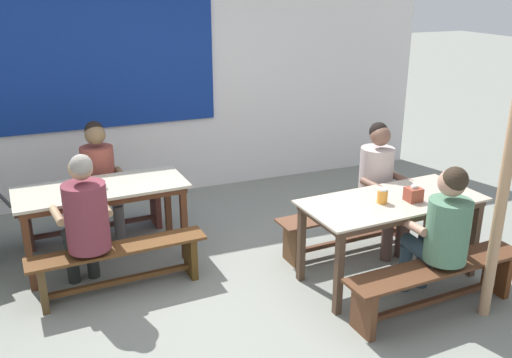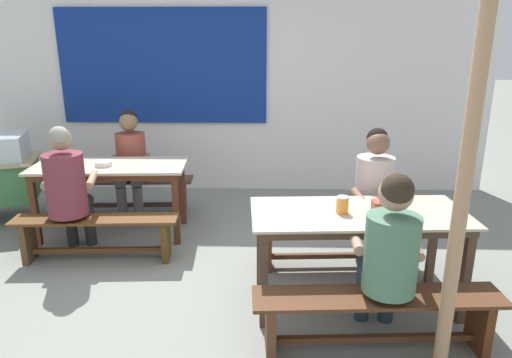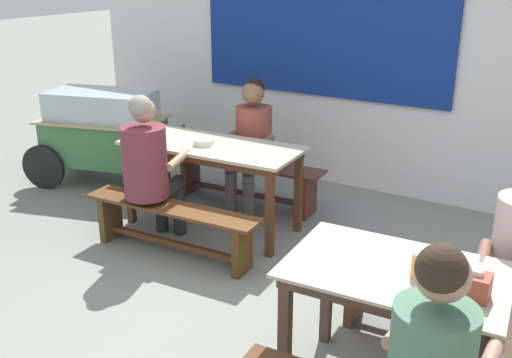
{
  "view_description": "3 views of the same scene",
  "coord_description": "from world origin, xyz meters",
  "px_view_note": "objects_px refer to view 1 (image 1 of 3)",
  "views": [
    {
      "loc": [
        -1.42,
        -3.99,
        2.6
      ],
      "look_at": [
        0.45,
        0.66,
        0.78
      ],
      "focal_mm": 38.86,
      "sensor_mm": 36.0,
      "label": 1
    },
    {
      "loc": [
        0.69,
        -3.58,
        2.05
      ],
      "look_at": [
        0.58,
        0.34,
        0.85
      ],
      "focal_mm": 32.73,
      "sensor_mm": 36.0,
      "label": 2
    },
    {
      "loc": [
        1.91,
        -2.93,
        2.25
      ],
      "look_at": [
        -0.01,
        0.21,
        0.9
      ],
      "focal_mm": 41.65,
      "sensor_mm": 36.0,
      "label": 3
    }
  ],
  "objects_px": {
    "person_left_back_turned": "(85,218)",
    "bench_near_front": "(436,280)",
    "soup_bowl": "(97,186)",
    "wooden_support_post": "(506,177)",
    "dining_table_near": "(392,208)",
    "person_center_facing": "(100,174)",
    "bench_far_back": "(95,211)",
    "person_near_front": "(442,228)",
    "tissue_box": "(413,194)",
    "person_right_near_table": "(380,180)",
    "condiment_jar": "(382,196)",
    "dining_table_far": "(102,195)",
    "bench_far_front": "(120,262)",
    "bench_near_back": "(349,224)"
  },
  "relations": [
    {
      "from": "person_left_back_turned",
      "to": "bench_near_front",
      "type": "bearing_deg",
      "value": -27.32
    },
    {
      "from": "soup_bowl",
      "to": "wooden_support_post",
      "type": "relative_size",
      "value": 0.07
    },
    {
      "from": "dining_table_near",
      "to": "person_center_facing",
      "type": "relative_size",
      "value": 1.34
    },
    {
      "from": "bench_far_back",
      "to": "wooden_support_post",
      "type": "relative_size",
      "value": 0.66
    },
    {
      "from": "person_near_front",
      "to": "tissue_box",
      "type": "xyz_separation_m",
      "value": [
        0.05,
        0.45,
        0.12
      ]
    },
    {
      "from": "bench_far_back",
      "to": "tissue_box",
      "type": "relative_size",
      "value": 10.94
    },
    {
      "from": "person_right_near_table",
      "to": "condiment_jar",
      "type": "bearing_deg",
      "value": -122.61
    },
    {
      "from": "person_right_near_table",
      "to": "dining_table_far",
      "type": "bearing_deg",
      "value": 164.58
    },
    {
      "from": "soup_bowl",
      "to": "bench_far_back",
      "type": "bearing_deg",
      "value": 89.55
    },
    {
      "from": "bench_near_front",
      "to": "person_center_facing",
      "type": "relative_size",
      "value": 1.33
    },
    {
      "from": "person_center_facing",
      "to": "dining_table_near",
      "type": "bearing_deg",
      "value": -39.05
    },
    {
      "from": "wooden_support_post",
      "to": "person_center_facing",
      "type": "bearing_deg",
      "value": 135.47
    },
    {
      "from": "bench_far_front",
      "to": "bench_near_back",
      "type": "bearing_deg",
      "value": -1.39
    },
    {
      "from": "person_right_near_table",
      "to": "wooden_support_post",
      "type": "height_order",
      "value": "wooden_support_post"
    },
    {
      "from": "bench_near_back",
      "to": "tissue_box",
      "type": "xyz_separation_m",
      "value": [
        0.18,
        -0.71,
        0.56
      ]
    },
    {
      "from": "dining_table_far",
      "to": "person_right_near_table",
      "type": "distance_m",
      "value": 2.69
    },
    {
      "from": "tissue_box",
      "to": "condiment_jar",
      "type": "height_order",
      "value": "tissue_box"
    },
    {
      "from": "dining_table_near",
      "to": "tissue_box",
      "type": "bearing_deg",
      "value": -33.18
    },
    {
      "from": "bench_near_back",
      "to": "person_center_facing",
      "type": "bearing_deg",
      "value": 151.19
    },
    {
      "from": "dining_table_far",
      "to": "tissue_box",
      "type": "distance_m",
      "value": 2.85
    },
    {
      "from": "bench_near_back",
      "to": "person_left_back_turned",
      "type": "relative_size",
      "value": 1.2
    },
    {
      "from": "person_center_facing",
      "to": "person_left_back_turned",
      "type": "bearing_deg",
      "value": -102.82
    },
    {
      "from": "bench_near_back",
      "to": "dining_table_near",
      "type": "bearing_deg",
      "value": -86.54
    },
    {
      "from": "dining_table_far",
      "to": "bench_far_front",
      "type": "distance_m",
      "value": 0.74
    },
    {
      "from": "person_left_back_turned",
      "to": "tissue_box",
      "type": "xyz_separation_m",
      "value": [
        2.69,
        -0.81,
        0.11
      ]
    },
    {
      "from": "person_left_back_turned",
      "to": "wooden_support_post",
      "type": "distance_m",
      "value": 3.36
    },
    {
      "from": "person_center_facing",
      "to": "wooden_support_post",
      "type": "xyz_separation_m",
      "value": [
        2.7,
        -2.65,
        0.49
      ]
    },
    {
      "from": "soup_bowl",
      "to": "tissue_box",
      "type": "bearing_deg",
      "value": -27.77
    },
    {
      "from": "person_center_facing",
      "to": "person_right_near_table",
      "type": "xyz_separation_m",
      "value": [
        2.54,
        -1.28,
        0.02
      ]
    },
    {
      "from": "dining_table_far",
      "to": "condiment_jar",
      "type": "height_order",
      "value": "condiment_jar"
    },
    {
      "from": "bench_far_front",
      "to": "tissue_box",
      "type": "relative_size",
      "value": 10.75
    },
    {
      "from": "person_left_back_turned",
      "to": "person_center_facing",
      "type": "bearing_deg",
      "value": 77.18
    },
    {
      "from": "dining_table_far",
      "to": "person_center_facing",
      "type": "distance_m",
      "value": 0.57
    },
    {
      "from": "bench_near_front",
      "to": "condiment_jar",
      "type": "bearing_deg",
      "value": 106.17
    },
    {
      "from": "dining_table_far",
      "to": "condiment_jar",
      "type": "bearing_deg",
      "value": -30.93
    },
    {
      "from": "bench_near_back",
      "to": "person_left_back_turned",
      "type": "height_order",
      "value": "person_left_back_turned"
    },
    {
      "from": "dining_table_far",
      "to": "bench_near_front",
      "type": "height_order",
      "value": "dining_table_far"
    },
    {
      "from": "bench_near_back",
      "to": "person_left_back_turned",
      "type": "bearing_deg",
      "value": 177.74
    },
    {
      "from": "person_left_back_turned",
      "to": "person_center_facing",
      "type": "relative_size",
      "value": 1.04
    },
    {
      "from": "person_right_near_table",
      "to": "person_near_front",
      "type": "xyz_separation_m",
      "value": [
        -0.16,
        -1.12,
        -0.01
      ]
    },
    {
      "from": "bench_near_front",
      "to": "person_right_near_table",
      "type": "height_order",
      "value": "person_right_near_table"
    },
    {
      "from": "dining_table_near",
      "to": "person_near_front",
      "type": "distance_m",
      "value": 0.56
    },
    {
      "from": "bench_far_front",
      "to": "bench_near_back",
      "type": "xyz_separation_m",
      "value": [
        2.27,
        -0.06,
        -0.01
      ]
    },
    {
      "from": "wooden_support_post",
      "to": "bench_near_front",
      "type": "bearing_deg",
      "value": 154.02
    },
    {
      "from": "bench_far_back",
      "to": "person_near_front",
      "type": "bearing_deg",
      "value": -44.78
    },
    {
      "from": "person_near_front",
      "to": "bench_far_back",
      "type": "bearing_deg",
      "value": 135.22
    },
    {
      "from": "dining_table_near",
      "to": "bench_near_back",
      "type": "xyz_separation_m",
      "value": [
        -0.04,
        0.62,
        -0.42
      ]
    },
    {
      "from": "soup_bowl",
      "to": "dining_table_near",
      "type": "bearing_deg",
      "value": -27.42
    },
    {
      "from": "person_center_facing",
      "to": "soup_bowl",
      "type": "xyz_separation_m",
      "value": [
        -0.09,
        -0.62,
        0.09
      ]
    },
    {
      "from": "bench_far_front",
      "to": "dining_table_far",
      "type": "bearing_deg",
      "value": 93.3
    }
  ]
}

